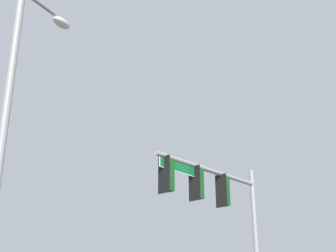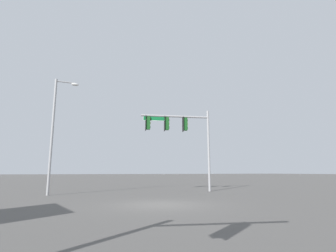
{
  "view_description": "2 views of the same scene",
  "coord_description": "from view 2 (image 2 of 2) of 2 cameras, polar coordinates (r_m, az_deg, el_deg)",
  "views": [
    {
      "loc": [
        11.64,
        -0.64,
        1.53
      ],
      "look_at": [
        -2.35,
        -8.42,
        7.71
      ],
      "focal_mm": 50.0,
      "sensor_mm": 36.0,
      "label": 1
    },
    {
      "loc": [
        4.95,
        12.66,
        1.62
      ],
      "look_at": [
        -2.85,
        -5.85,
        5.15
      ],
      "focal_mm": 28.0,
      "sensor_mm": 36.0,
      "label": 2
    }
  ],
  "objects": [
    {
      "name": "ground_plane",
      "position": [
        13.69,
        -1.55,
        -16.77
      ],
      "size": [
        400.0,
        400.0,
        0.0
      ],
      "primitive_type": "plane",
      "color": "#514F4C"
    },
    {
      "name": "signal_pole_near",
      "position": [
        22.7,
        2.6,
        -0.81
      ],
      "size": [
        5.88,
        1.65,
        7.0
      ],
      "color": "gray",
      "rests_on": "ground_plane"
    },
    {
      "name": "street_lamp",
      "position": [
        20.89,
        -23.39,
        -0.31
      ],
      "size": [
        1.72,
        0.28,
        8.53
      ],
      "color": "gray",
      "rests_on": "ground_plane"
    }
  ]
}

